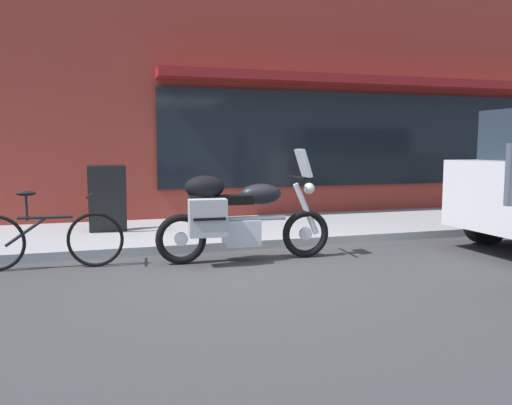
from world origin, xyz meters
TOP-DOWN VIEW (x-y plane):
  - ground_plane at (0.00, 0.00)m, footprint 80.00×80.00m
  - touring_motorcycle at (-0.03, 0.46)m, footprint 2.19×0.62m
  - parked_bicycle at (-2.21, 0.74)m, footprint 1.73×0.48m
  - sandwich_board_sign at (-1.50, 2.47)m, footprint 0.55×0.43m

SIDE VIEW (x-z plane):
  - ground_plane at x=0.00m, z-range 0.00..0.00m
  - parked_bicycle at x=-2.21m, z-range -0.10..0.82m
  - touring_motorcycle at x=-0.03m, z-range -0.10..1.29m
  - sandwich_board_sign at x=-1.50m, z-range 0.13..1.13m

